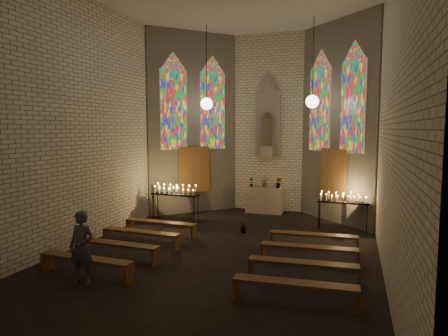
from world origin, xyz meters
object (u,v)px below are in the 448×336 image
Objects in this scene: altar at (264,200)px; votive_stand_right at (343,200)px; visitor at (82,247)px; aisle_flower_pot at (243,226)px; votive_stand_left at (175,192)px.

votive_stand_right is at bearing -31.78° from altar.
altar is at bearing 74.24° from visitor.
visitor is (-5.15, -6.41, -0.22)m from votive_stand_right.
altar is at bearing 150.67° from votive_stand_right.
visitor reaches higher than altar.
votive_stand_left reaches higher than aisle_flower_pot.
votive_stand_left is at bearing -170.54° from votive_stand_right.
aisle_flower_pot is (0.02, -3.18, -0.30)m from altar.
votive_stand_left is 1.08× the size of votive_stand_right.
aisle_flower_pot is at bearing -153.58° from votive_stand_right.
altar is 3.72m from votive_stand_left.
votive_stand_left is (-2.64, -2.55, 0.59)m from altar.
votive_stand_right is 1.03× the size of visitor.
altar is 0.87× the size of votive_stand_right.
aisle_flower_pot is 0.23× the size of votive_stand_left.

